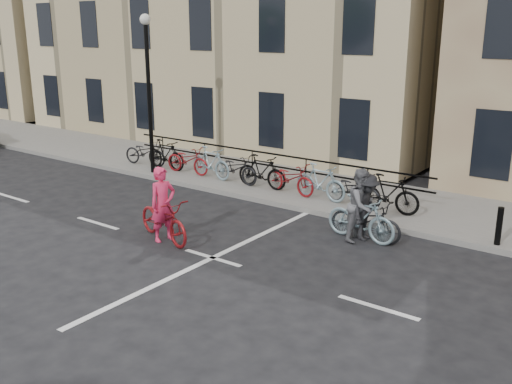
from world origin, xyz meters
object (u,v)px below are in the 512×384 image
Objects in this scene: cyclist_grey at (361,212)px; cyclist_dark at (366,214)px; cyclist_pink at (164,215)px; lamp_post at (148,75)px.

cyclist_grey is 1.02× the size of cyclist_dark.
cyclist_pink is at bearing 131.11° from cyclist_grey.
cyclist_grey is at bearing 147.25° from cyclist_dark.
cyclist_grey is at bearing -9.19° from lamp_post.
lamp_post is 2.81× the size of cyclist_grey.
lamp_post is 2.45× the size of cyclist_pink.
cyclist_grey reaches higher than cyclist_dark.
cyclist_grey is 0.16m from cyclist_dark.
cyclist_pink is 4.76m from cyclist_grey.
cyclist_pink is (4.81, -4.23, -2.86)m from lamp_post.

